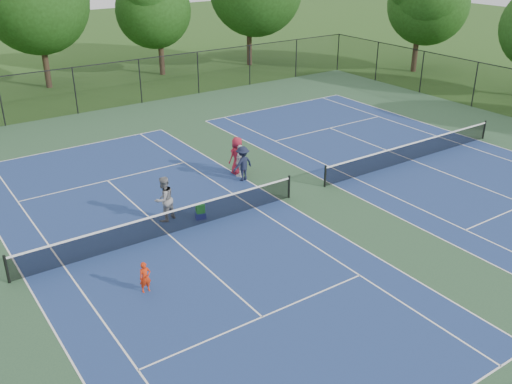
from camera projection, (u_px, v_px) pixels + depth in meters
ground at (307, 192)px, 25.93m from camera, size 140.00×140.00×0.00m
court_pad at (307, 192)px, 25.93m from camera, size 36.00×36.00×0.01m
tennis_court_left at (168, 232)px, 22.28m from camera, size 12.00×23.83×1.07m
tennis_court_right at (412, 158)px, 29.50m from camera, size 12.00×23.83×1.07m
perimeter_fence at (308, 159)px, 25.26m from camera, size 36.08×36.08×3.02m
tree_back_c at (158, 5)px, 44.93m from camera, size 6.00×6.00×8.40m
child_player at (145, 277)px, 18.57m from camera, size 0.41×0.28×1.09m
instructor at (164, 199)px, 23.03m from camera, size 1.11×0.98×1.91m
bystander_a at (241, 161)px, 27.31m from camera, size 1.01×0.82×1.60m
bystander_b at (243, 164)px, 26.83m from camera, size 1.19×0.80×1.70m
bystander_c at (237, 156)px, 27.58m from camera, size 0.98×0.71×1.85m
ball_crate at (201, 216)px, 23.48m from camera, size 0.48×0.39×0.28m
ball_hopper at (200, 208)px, 23.34m from camera, size 0.39×0.33×0.38m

